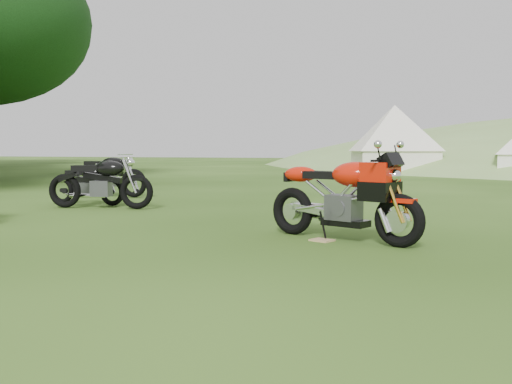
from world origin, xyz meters
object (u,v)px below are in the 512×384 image
(plywood_board, at_px, (322,240))
(tent_left, at_px, (394,141))
(vintage_moto_b, at_px, (86,183))
(vintage_moto_d, at_px, (106,174))
(vintage_moto_c, at_px, (100,181))
(sport_motorcycle, at_px, (342,191))

(plywood_board, height_order, tent_left, tent_left)
(vintage_moto_b, distance_m, vintage_moto_d, 1.88)
(plywood_board, relative_size, vintage_moto_c, 0.13)
(vintage_moto_d, height_order, tent_left, tent_left)
(plywood_board, height_order, vintage_moto_d, vintage_moto_d)
(sport_motorcycle, relative_size, vintage_moto_c, 1.02)
(plywood_board, relative_size, vintage_moto_b, 0.15)
(sport_motorcycle, distance_m, vintage_moto_c, 5.27)
(plywood_board, distance_m, vintage_moto_b, 5.96)
(sport_motorcycle, relative_size, plywood_board, 7.90)
(tent_left, bearing_deg, vintage_moto_d, -126.44)
(vintage_moto_b, height_order, vintage_moto_c, vintage_moto_c)
(sport_motorcycle, height_order, vintage_moto_b, sport_motorcycle)
(tent_left, bearing_deg, vintage_moto_c, -119.78)
(vintage_moto_d, distance_m, tent_left, 15.58)
(vintage_moto_c, xyz_separation_m, vintage_moto_d, (-1.39, 2.24, 0.01))
(vintage_moto_c, relative_size, vintage_moto_d, 0.98)
(plywood_board, bearing_deg, sport_motorcycle, 31.62)
(vintage_moto_c, relative_size, tent_left, 0.59)
(vintage_moto_b, bearing_deg, vintage_moto_d, 114.90)
(plywood_board, distance_m, vintage_moto_c, 5.15)
(sport_motorcycle, bearing_deg, plywood_board, -126.87)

